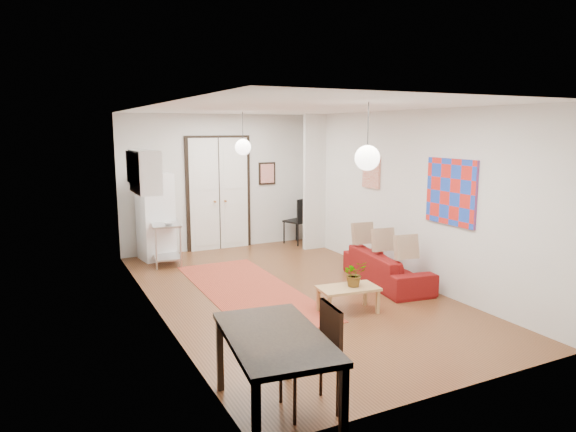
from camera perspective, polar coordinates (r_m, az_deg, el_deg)
name	(u,v)px	position (r m, az deg, el deg)	size (l,w,h in m)	color
floor	(291,293)	(8.29, 0.33, -8.53)	(7.00, 7.00, 0.00)	brown
ceiling	(291,108)	(7.88, 0.35, 11.92)	(4.20, 7.00, 0.02)	white
wall_back	(218,182)	(11.17, -7.79, 3.73)	(4.20, 0.02, 2.90)	silver
wall_front	(457,250)	(5.14, 18.25, -3.65)	(4.20, 0.02, 2.90)	silver
wall_left	(155,213)	(7.27, -14.60, 0.33)	(0.02, 7.00, 2.90)	silver
wall_right	(399,195)	(9.09, 12.25, 2.25)	(0.02, 7.00, 2.90)	silver
double_doors	(219,194)	(11.16, -7.68, 2.43)	(1.44, 0.06, 2.50)	white
stub_partition	(314,182)	(11.06, 2.95, 3.74)	(0.50, 0.10, 2.90)	silver
wall_cabinet	(145,172)	(8.72, -15.63, 4.77)	(0.35, 1.00, 0.70)	white
painting_popart	(451,192)	(8.12, 17.66, 2.57)	(0.05, 1.00, 1.00)	red
painting_abstract	(371,172)	(9.68, 9.25, 4.86)	(0.05, 0.50, 0.60)	beige
poster_back	(267,173)	(11.55, -2.33, 4.75)	(0.40, 0.03, 0.50)	red
print_left	(130,167)	(9.18, -17.16, 5.24)	(0.03, 0.44, 0.54)	brown
pendant_back	(243,147)	(9.71, -5.02, 7.63)	(0.30, 0.30, 0.80)	silver
pendant_front	(367,158)	(6.17, 8.80, 6.40)	(0.30, 0.30, 0.80)	silver
kilim_rug	(249,290)	(8.42, -4.36, -8.25)	(1.41, 3.76, 0.01)	#B4452D
sofa	(387,268)	(8.84, 10.95, -5.68)	(0.74, 1.90, 0.55)	maroon
coffee_table	(348,290)	(7.40, 6.70, -8.21)	(0.89, 0.56, 0.38)	tan
potted_plant	(354,274)	(7.39, 7.39, -6.37)	(0.33, 0.29, 0.37)	#386B30
kitchen_counter	(166,237)	(10.28, -13.44, -2.32)	(0.67, 1.11, 0.81)	#BABDBF
bowl	(169,223)	(9.93, -13.12, -0.80)	(0.19, 0.19, 0.05)	silver
soap_bottle	(159,216)	(10.43, -14.10, 0.00)	(0.08, 0.08, 0.17)	teal
fridge	(155,217)	(10.54, -14.51, -0.06)	(0.61, 0.61, 1.73)	white
dining_table	(275,344)	(4.67, -1.48, -14.03)	(1.00, 1.54, 0.80)	black
dining_chair_near	(304,347)	(4.95, 1.76, -14.35)	(0.53, 0.70, 0.99)	#3D2013
dining_chair_far	(304,347)	(4.95, 1.76, -14.35)	(0.53, 0.70, 0.99)	#3D2013
black_side_chair	(295,216)	(11.74, 0.79, 0.01)	(0.62, 0.64, 1.05)	black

